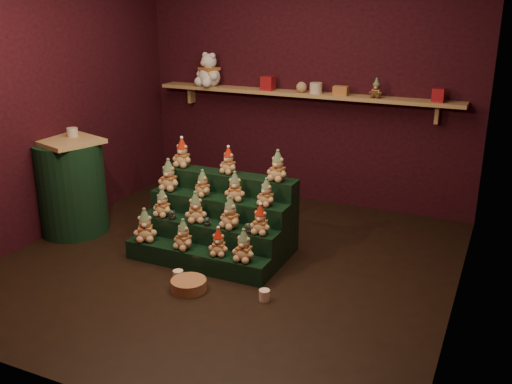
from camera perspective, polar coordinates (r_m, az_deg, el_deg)
The scene contains 41 objects.
ground at distance 5.34m, azimuth -2.89°, elevation -7.08°, with size 4.00×4.00×0.00m, color black.
back_wall at distance 6.75m, azimuth 5.13°, elevation 10.80°, with size 4.00×0.10×2.80m, color black.
front_wall at distance 3.28m, azimuth -20.07°, elevation 1.18°, with size 4.00×0.10×2.80m, color black.
left_wall at distance 6.12m, azimuth -20.60°, elevation 8.87°, with size 0.10×4.00×2.80m, color black.
right_wall at distance 4.35m, azimuth 21.57°, elevation 5.14°, with size 0.10×4.00×2.80m, color black.
back_shelf at distance 6.61m, azimuth 4.57°, elevation 9.71°, with size 3.60×0.26×0.24m.
riser_tier_front at distance 5.23m, azimuth -6.00°, elevation -6.66°, with size 1.40×0.22×0.18m, color black.
riser_tier_midfront at distance 5.37m, azimuth -4.84°, elevation -4.89°, with size 1.40×0.22×0.36m, color black.
riser_tier_midback at distance 5.51m, azimuth -3.74°, elevation -3.20°, with size 1.40×0.22×0.54m, color black.
riser_tier_back at distance 5.66m, azimuth -2.70°, elevation -1.60°, with size 1.40×0.22×0.72m, color black.
teddy_0 at distance 5.40m, azimuth -11.04°, elevation -3.27°, with size 0.22×0.20×0.31m, color tan, non-canonical shape.
teddy_1 at distance 5.18m, azimuth -7.27°, elevation -4.23°, with size 0.20×0.18×0.27m, color tan, non-canonical shape.
teddy_2 at distance 5.03m, azimuth -3.77°, elevation -5.00°, with size 0.18×0.16×0.25m, color tan, non-canonical shape.
teddy_3 at distance 4.91m, azimuth -1.23°, elevation -5.37°, with size 0.20×0.18×0.28m, color tan, non-canonical shape.
teddy_4 at distance 5.48m, azimuth -9.34°, elevation -1.05°, with size 0.19×0.17×0.27m, color tan, non-canonical shape.
teddy_5 at distance 5.29m, azimuth -6.05°, elevation -1.53°, with size 0.20×0.18×0.28m, color tan, non-canonical shape.
teddy_6 at distance 5.13m, azimuth -2.58°, elevation -2.07°, with size 0.21×0.19×0.29m, color tan, non-canonical shape.
teddy_7 at distance 5.00m, azimuth 0.44°, elevation -2.77°, with size 0.19×0.17×0.26m, color tan, non-canonical shape.
teddy_8 at distance 5.64m, azimuth -8.71°, elevation 1.68°, with size 0.22×0.20×0.30m, color tan, non-canonical shape.
teddy_9 at distance 5.44m, azimuth -5.35°, elevation 0.87°, with size 0.18×0.16×0.25m, color tan, non-canonical shape.
teddy_10 at distance 5.29m, azimuth -2.12°, elevation 0.55°, with size 0.19×0.17×0.27m, color tan, non-canonical shape.
teddy_11 at distance 5.16m, azimuth 1.04°, elevation -0.03°, with size 0.18×0.16×0.25m, color tan, non-canonical shape.
teddy_12 at distance 5.78m, azimuth -7.38°, elevation 3.91°, with size 0.20×0.18×0.28m, color tan, non-canonical shape.
teddy_13 at distance 5.51m, azimuth -2.76°, elevation 3.16°, with size 0.18×0.16×0.25m, color tan, non-canonical shape.
teddy_14 at distance 5.28m, azimuth 2.18°, elevation 2.62°, with size 0.20×0.18×0.28m, color tan, non-canonical shape.
snow_globe_a at distance 5.40m, azimuth -8.38°, elevation -2.26°, with size 0.07×0.07×0.09m.
snow_globe_b at distance 5.22m, azimuth -4.89°, elevation -2.96°, with size 0.06×0.06×0.08m.
snow_globe_c at distance 5.04m, azimuth -0.81°, elevation -3.63°, with size 0.07×0.07×0.09m.
side_table at distance 6.18m, azimuth -18.00°, elevation 0.55°, with size 0.79×0.71×1.00m.
table_ornament at distance 6.11m, azimuth -17.89°, elevation 5.72°, with size 0.11×0.11×0.09m, color beige.
mini_christmas_tree at distance 5.70m, azimuth -11.21°, elevation -3.96°, with size 0.19×0.19×0.33m.
mug_left at distance 5.06m, azimuth -7.79°, elevation -8.26°, with size 0.09×0.09×0.09m, color beige.
mug_right at distance 4.70m, azimuth 0.85°, elevation -10.27°, with size 0.09×0.09×0.09m, color beige.
wicker_basket at distance 4.89m, azimuth -6.75°, elevation -9.21°, with size 0.30×0.30×0.09m, color #A87043.
white_bear at distance 7.03m, azimuth -4.72°, elevation 12.53°, with size 0.36×0.32×0.50m, color white, non-canonical shape.
brown_bear at distance 6.31m, azimuth 11.93°, elevation 10.11°, with size 0.14×0.13×0.20m, color #4F311A, non-canonical shape.
gift_tin_red_a at distance 6.72m, azimuth 1.21°, elevation 10.83°, with size 0.14×0.14×0.16m, color #A81920.
gift_tin_cream at distance 6.51m, azimuth 6.02°, elevation 10.30°, with size 0.14×0.14×0.12m, color beige.
gift_tin_red_b at distance 6.22m, azimuth 17.77°, elevation 9.21°, with size 0.12×0.12×0.14m, color #A81920.
shelf_plush_ball at distance 6.57m, azimuth 4.58°, elevation 10.41°, with size 0.12×0.12×0.12m, color tan.
scarf_gift_box at distance 6.43m, azimuth 8.47°, elevation 10.00°, with size 0.16×0.10×0.10m, color #DF531F.
Camera 1 is at (2.26, -4.25, 2.33)m, focal length 40.00 mm.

